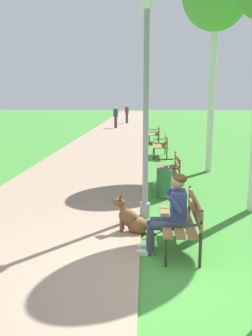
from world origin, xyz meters
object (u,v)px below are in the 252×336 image
object	(u,v)px
park_bench_furthest	(155,133)
dog_brown	(132,220)
litter_bin	(164,184)
pedestrian_distant	(116,117)
park_bench_far	(162,144)
person_seated_on_near_bench	(171,211)
pedestrian_further_distant	(127,114)
park_bench_near	(183,217)
park_bench_mid	(170,168)
lamp_post_near	(146,107)

from	to	relation	value
park_bench_furthest	dog_brown	world-z (taller)	park_bench_furthest
dog_brown	park_bench_furthest	bearing A→B (deg)	86.87
dog_brown	litter_bin	xyz separation A→B (m)	(0.67, 2.36, 0.09)
pedestrian_distant	park_bench_far	bearing A→B (deg)	-77.41
person_seated_on_near_bench	pedestrian_further_distant	size ratio (longest dim) A/B	0.76
dog_brown	pedestrian_further_distant	size ratio (longest dim) A/B	0.50
litter_bin	park_bench_far	bearing A→B (deg)	88.26
litter_bin	person_seated_on_near_bench	bearing A→B (deg)	-90.93
person_seated_on_near_bench	pedestrian_distant	xyz separation A→B (m)	(-2.64, 22.08, 0.16)
park_bench_far	pedestrian_further_distant	xyz separation A→B (m)	(-2.31, 17.98, 0.33)
park_bench_near	dog_brown	size ratio (longest dim) A/B	1.81
litter_bin	pedestrian_distant	size ratio (longest dim) A/B	0.42
litter_bin	pedestrian_distant	distance (m)	19.14
dog_brown	pedestrian_distant	xyz separation A→B (m)	(-2.02, 21.31, 0.58)
park_bench_mid	pedestrian_further_distant	size ratio (longest dim) A/B	0.91
lamp_post_near	pedestrian_further_distant	xyz separation A→B (m)	(-1.68, 25.49, -1.35)
park_bench_near	person_seated_on_near_bench	distance (m)	0.33
dog_brown	lamp_post_near	xyz separation A→B (m)	(0.23, 0.91, 1.93)
park_bench_far	lamp_post_near	xyz separation A→B (m)	(-0.63, -7.51, 1.68)
park_bench_near	pedestrian_further_distant	world-z (taller)	pedestrian_further_distant
park_bench_far	pedestrian_further_distant	distance (m)	18.13
park_bench_furthest	dog_brown	size ratio (longest dim) A/B	1.81
lamp_post_near	pedestrian_further_distant	bearing A→B (deg)	93.78
park_bench_far	pedestrian_further_distant	world-z (taller)	pedestrian_further_distant
park_bench_mid	pedestrian_further_distant	bearing A→B (deg)	95.83
park_bench_mid	park_bench_near	bearing A→B (deg)	-90.82
dog_brown	litter_bin	bearing A→B (deg)	74.05
park_bench_far	lamp_post_near	bearing A→B (deg)	-94.79
park_bench_furthest	lamp_post_near	xyz separation A→B (m)	(-0.48, -12.03, 1.68)
park_bench_furthest	litter_bin	xyz separation A→B (m)	(-0.03, -10.57, -0.16)
pedestrian_distant	dog_brown	bearing A→B (deg)	-84.59
dog_brown	pedestrian_distant	world-z (taller)	pedestrian_distant
pedestrian_further_distant	litter_bin	bearing A→B (deg)	-84.94
litter_bin	pedestrian_further_distant	xyz separation A→B (m)	(-2.13, 24.04, 0.49)
park_bench_furthest	person_seated_on_near_bench	world-z (taller)	person_seated_on_near_bench
park_bench_furthest	pedestrian_further_distant	world-z (taller)	pedestrian_further_distant
park_bench_mid	litter_bin	bearing A→B (deg)	-100.94
pedestrian_distant	lamp_post_near	bearing A→B (deg)	-83.71
park_bench_far	pedestrian_distant	size ratio (longest dim) A/B	0.91
park_bench_far	lamp_post_near	world-z (taller)	lamp_post_near
person_seated_on_near_bench	litter_bin	size ratio (longest dim) A/B	1.79
park_bench_mid	park_bench_furthest	world-z (taller)	same
park_bench_mid	pedestrian_distant	xyz separation A→B (m)	(-2.91, 17.84, 0.33)
park_bench_far	person_seated_on_near_bench	xyz separation A→B (m)	(-0.23, -9.19, 0.17)
person_seated_on_near_bench	park_bench_near	bearing A→B (deg)	44.22
park_bench_mid	park_bench_far	bearing A→B (deg)	90.35
pedestrian_further_distant	park_bench_furthest	bearing A→B (deg)	-80.88
park_bench_mid	lamp_post_near	xyz separation A→B (m)	(-0.66, -2.56, 1.68)
park_bench_mid	pedestrian_distant	distance (m)	18.08
pedestrian_further_distant	park_bench_far	bearing A→B (deg)	-82.67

